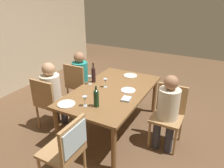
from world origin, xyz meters
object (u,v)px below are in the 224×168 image
at_px(chair_near, 169,111).
at_px(wine_bottle_dark_red, 94,74).
at_px(dinner_plate_host, 66,104).
at_px(dinner_plate_guest_right, 130,76).
at_px(chair_far_left, 49,100).
at_px(dinner_plate_guest_left, 128,90).
at_px(chair_left_end, 69,145).
at_px(dining_table, 112,94).
at_px(wine_glass_near_left, 90,78).
at_px(chair_far_right, 78,83).
at_px(wine_glass_centre, 105,81).
at_px(person_woman_host, 168,107).
at_px(person_man_guest, 52,90).
at_px(wine_bottle_tall_green, 96,98).
at_px(wine_glass_near_right, 85,99).
at_px(person_man_bearded, 81,75).

relative_size(chair_near, wine_bottle_dark_red, 2.66).
relative_size(dinner_plate_host, dinner_plate_guest_right, 0.99).
bearing_deg(chair_far_left, dinner_plate_guest_left, 26.55).
xyz_separation_m(chair_left_end, dinner_plate_guest_left, (1.37, -0.12, 0.14)).
bearing_deg(dining_table, wine_glass_near_left, 87.23).
bearing_deg(chair_far_right, wine_glass_centre, -19.91).
bearing_deg(wine_glass_centre, wine_bottle_dark_red, 72.44).
relative_size(chair_left_end, wine_glass_centre, 6.17).
relative_size(chair_far_left, dinner_plate_guest_left, 3.95).
relative_size(person_woman_host, wine_bottle_dark_red, 3.30).
height_order(chair_near, wine_glass_centre, chair_near).
bearing_deg(person_man_guest, dinner_plate_guest_left, 21.92).
bearing_deg(wine_bottle_tall_green, dinner_plate_guest_left, -15.77).
distance_m(chair_far_left, person_man_guest, 0.17).
distance_m(chair_far_left, chair_left_end, 1.31).
distance_m(chair_near, wine_glass_near_left, 1.39).
bearing_deg(chair_far_left, chair_near, 17.61).
distance_m(chair_far_right, person_woman_host, 1.87).
relative_size(person_woman_host, dinner_plate_guest_left, 4.90).
bearing_deg(dinner_plate_guest_right, wine_glass_near_left, 145.09).
distance_m(person_woman_host, dinner_plate_guest_left, 0.68).
bearing_deg(person_man_guest, chair_near, 14.35).
bearing_deg(wine_glass_centre, chair_near, -87.49).
distance_m(chair_left_end, wine_bottle_tall_green, 0.76).
xyz_separation_m(chair_far_right, wine_glass_near_left, (-0.30, -0.48, 0.30)).
xyz_separation_m(wine_glass_near_right, dinner_plate_host, (-0.09, 0.26, -0.10)).
height_order(chair_far_left, dinner_plate_host, chair_far_left).
bearing_deg(chair_far_left, wine_bottle_dark_red, 51.98).
bearing_deg(chair_left_end, dinner_plate_guest_left, -5.09).
xyz_separation_m(chair_far_left, person_man_guest, (0.11, 0.00, 0.13)).
relative_size(person_man_guest, wine_glass_centre, 7.76).
height_order(chair_far_right, person_man_bearded, person_man_bearded).
height_order(person_man_bearded, wine_glass_near_left, person_man_bearded).
bearing_deg(wine_glass_centre, dinner_plate_guest_right, -14.74).
bearing_deg(wine_glass_near_left, chair_left_end, -156.82).
bearing_deg(dining_table, person_woman_host, -91.62).
xyz_separation_m(wine_bottle_tall_green, wine_glass_centre, (0.61, 0.20, -0.03)).
bearing_deg(person_man_bearded, chair_left_end, -58.82).
xyz_separation_m(chair_far_left, wine_bottle_dark_red, (0.63, -0.49, 0.34)).
distance_m(wine_bottle_dark_red, wine_glass_near_right, 0.84).
bearing_deg(person_man_bearded, chair_near, -10.70).
relative_size(person_man_guest, dinner_plate_guest_left, 4.97).
relative_size(chair_far_right, wine_bottle_dark_red, 2.66).
bearing_deg(dinner_plate_guest_left, wine_bottle_tall_green, 164.23).
distance_m(wine_bottle_tall_green, wine_glass_centre, 0.65).
relative_size(chair_far_left, wine_glass_centre, 6.17).
height_order(dinner_plate_host, dinner_plate_guest_right, same).
height_order(dining_table, dinner_plate_guest_right, dinner_plate_guest_right).
xyz_separation_m(chair_near, dinner_plate_guest_left, (-0.00, 0.67, 0.20)).
height_order(chair_far_right, chair_far_left, same).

